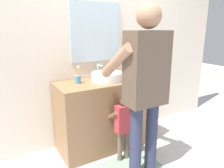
% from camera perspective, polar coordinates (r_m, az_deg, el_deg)
% --- Properties ---
extents(ground_plane, '(14.00, 14.00, 0.00)m').
position_cam_1_polar(ground_plane, '(2.80, 1.64, -18.43)').
color(ground_plane, silver).
extents(back_wall, '(4.40, 0.10, 2.70)m').
position_cam_1_polar(back_wall, '(2.89, -4.80, 11.15)').
color(back_wall, beige).
rests_on(back_wall, ground).
extents(vanity_cabinet, '(1.25, 0.54, 0.89)m').
position_cam_1_polar(vanity_cabinet, '(2.82, -1.56, -7.92)').
color(vanity_cabinet, olive).
rests_on(vanity_cabinet, ground).
extents(sink_basin, '(0.38, 0.38, 0.11)m').
position_cam_1_polar(sink_basin, '(2.65, -1.42, 2.00)').
color(sink_basin, white).
rests_on(sink_basin, vanity_cabinet).
extents(faucet, '(0.18, 0.14, 0.18)m').
position_cam_1_polar(faucet, '(2.84, -3.66, 3.37)').
color(faucet, '#B7BABF').
rests_on(faucet, vanity_cabinet).
extents(toothbrush_cup, '(0.07, 0.07, 0.21)m').
position_cam_1_polar(toothbrush_cup, '(2.57, -9.03, 1.35)').
color(toothbrush_cup, '#4C8EB2').
rests_on(toothbrush_cup, vanity_cabinet).
extents(soap_bottle, '(0.06, 0.06, 0.17)m').
position_cam_1_polar(soap_bottle, '(2.80, 4.69, 2.89)').
color(soap_bottle, gold).
rests_on(soap_bottle, vanity_cabinet).
extents(bath_mat, '(0.64, 0.40, 0.02)m').
position_cam_1_polar(bath_mat, '(2.62, 4.73, -20.79)').
color(bath_mat, gray).
rests_on(bath_mat, ground).
extents(child_toddler, '(0.25, 0.25, 0.81)m').
position_cam_1_polar(child_toddler, '(2.49, 2.99, -10.22)').
color(child_toddler, '#6B5B4C').
rests_on(child_toddler, ground).
extents(adult_parent, '(0.54, 0.57, 1.75)m').
position_cam_1_polar(adult_parent, '(2.08, 8.80, 1.14)').
color(adult_parent, '#2D334C').
rests_on(adult_parent, ground).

